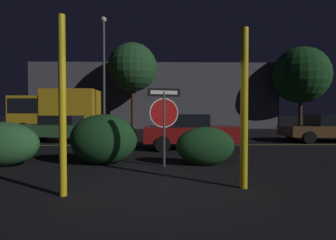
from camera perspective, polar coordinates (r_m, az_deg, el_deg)
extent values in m
plane|color=black|center=(5.19, -2.27, -14.74)|extent=(260.00, 260.00, 0.00)
cube|color=gold|center=(12.01, -1.69, -5.45)|extent=(32.90, 0.12, 0.01)
cylinder|color=#4C4C51|center=(7.07, -0.87, -2.05)|extent=(0.06, 0.06, 2.03)
cylinder|color=white|center=(7.06, -0.87, 1.57)|extent=(0.78, 0.20, 0.80)
cylinder|color=#B71414|center=(7.06, -0.87, 1.57)|extent=(0.72, 0.19, 0.74)
cube|color=black|center=(7.08, -0.87, 6.02)|extent=(0.89, 0.24, 0.22)
cube|color=white|center=(7.08, -0.87, 6.02)|extent=(0.73, 0.21, 0.10)
cylinder|color=yellow|center=(4.92, -22.01, 2.84)|extent=(0.12, 0.12, 3.15)
cylinder|color=yellow|center=(5.24, 16.25, 2.42)|extent=(0.14, 0.14, 3.08)
ellipsoid|color=#2D6633|center=(8.52, -32.37, -4.42)|extent=(1.98, 1.09, 1.22)
ellipsoid|color=#19421E|center=(7.67, -13.81, -4.09)|extent=(1.90, 1.14, 1.42)
ellipsoid|color=#19421E|center=(7.38, 8.08, -5.64)|extent=(1.63, 0.80, 1.07)
cube|color=#335B38|center=(14.45, -22.54, -2.06)|extent=(4.47, 2.07, 0.58)
cube|color=black|center=(14.37, -22.09, 0.00)|extent=(1.86, 1.59, 0.46)
cylinder|color=black|center=(14.45, -28.72, -3.28)|extent=(0.62, 0.26, 0.60)
cylinder|color=black|center=(15.81, -25.58, -2.85)|extent=(0.62, 0.26, 0.60)
cylinder|color=black|center=(13.19, -18.86, -3.62)|extent=(0.62, 0.26, 0.60)
cylinder|color=black|center=(14.66, -16.42, -3.10)|extent=(0.62, 0.26, 0.60)
sphere|color=#F4EFCC|center=(15.14, -30.87, -1.89)|extent=(0.14, 0.14, 0.14)
sphere|color=#F4EFCC|center=(15.99, -28.75, -1.70)|extent=(0.14, 0.14, 0.14)
cube|color=maroon|center=(10.81, 4.94, -3.03)|extent=(3.88, 1.97, 0.61)
cube|color=black|center=(10.76, 4.34, -0.09)|extent=(1.59, 1.63, 0.51)
cylinder|color=black|center=(11.92, 9.96, -4.09)|extent=(0.61, 0.22, 0.60)
cylinder|color=black|center=(10.23, 12.26, -5.02)|extent=(0.61, 0.22, 0.60)
cylinder|color=black|center=(11.60, -1.51, -4.22)|extent=(0.61, 0.22, 0.60)
cylinder|color=black|center=(9.86, -1.15, -5.23)|extent=(0.61, 0.22, 0.60)
sphere|color=#F4EFCC|center=(11.79, 13.89, -2.55)|extent=(0.14, 0.14, 0.14)
sphere|color=#F4EFCC|center=(10.72, 15.70, -2.96)|extent=(0.14, 0.14, 0.14)
cube|color=brown|center=(15.59, 31.09, -2.01)|extent=(4.26, 2.00, 0.53)
cube|color=black|center=(15.64, 31.51, 0.00)|extent=(1.73, 1.67, 0.57)
cylinder|color=black|center=(14.19, 28.40, -3.36)|extent=(0.61, 0.22, 0.60)
cylinder|color=black|center=(15.80, 25.32, -2.85)|extent=(0.61, 0.22, 0.60)
sphere|color=#F4EFCC|center=(14.08, 24.82, -2.17)|extent=(0.14, 0.14, 0.14)
sphere|color=#F4EFCC|center=(15.15, 22.99, -1.91)|extent=(0.14, 0.14, 0.14)
cube|color=gold|center=(20.49, -27.64, 1.45)|extent=(2.15, 2.27, 2.21)
cube|color=black|center=(20.50, -27.65, 2.69)|extent=(1.93, 2.32, 0.97)
cube|color=gold|center=(19.40, -20.22, 2.22)|extent=(3.49, 2.43, 2.68)
cylinder|color=black|center=(19.47, -28.98, -1.75)|extent=(0.84, 0.29, 0.84)
cylinder|color=black|center=(21.53, -26.09, -1.43)|extent=(0.84, 0.29, 0.84)
cylinder|color=black|center=(18.13, -19.56, -1.88)|extent=(0.84, 0.29, 0.84)
cylinder|color=black|center=(20.33, -17.47, -1.51)|extent=(0.84, 0.29, 0.84)
cylinder|color=#4C4C51|center=(18.15, -13.77, 8.66)|extent=(0.16, 0.16, 7.47)
sphere|color=#F9E5B2|center=(19.05, -13.85, 20.46)|extent=(0.38, 0.38, 0.38)
cylinder|color=#422D1E|center=(26.67, 26.83, 1.51)|extent=(0.32, 0.32, 3.09)
sphere|color=#19471E|center=(26.89, 26.92, 8.69)|extent=(5.05, 5.05, 5.05)
cylinder|color=#422D1E|center=(22.81, -7.67, 2.72)|extent=(0.32, 0.32, 3.92)
sphere|color=#235128|center=(23.14, -7.70, 11.30)|extent=(4.16, 4.16, 4.16)
cube|color=#4C4C56|center=(26.38, -2.72, 5.06)|extent=(23.44, 3.66, 6.22)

